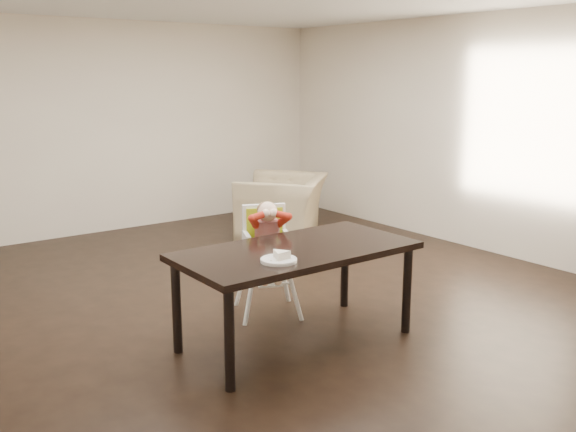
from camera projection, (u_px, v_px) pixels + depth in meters
name	position (u px, v px, depth m)	size (l,w,h in m)	color
ground	(272.00, 301.00, 5.84)	(7.00, 7.00, 0.00)	black
room_walls	(271.00, 94.00, 5.43)	(6.02, 7.02, 2.71)	beige
dining_table	(296.00, 258.00, 4.81)	(1.80, 0.90, 0.75)	black
high_chair	(267.00, 234.00, 5.43)	(0.54, 0.54, 0.98)	white
plate	(279.00, 258.00, 4.43)	(0.32, 0.32, 0.07)	white
armchair	(283.00, 196.00, 8.19)	(1.15, 0.75, 1.01)	tan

